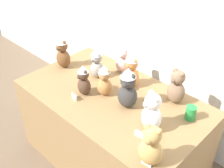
{
  "coord_description": "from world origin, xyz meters",
  "views": [
    {
      "loc": [
        1.32,
        -1.11,
        2.2
      ],
      "look_at": [
        0.0,
        0.25,
        0.9
      ],
      "focal_mm": 45.06,
      "sensor_mm": 36.0,
      "label": 1
    }
  ],
  "objects_px": {
    "teddy_bear_mocha": "(176,87)",
    "teddy_bear_caramel": "(104,81)",
    "teddy_bear_ash": "(97,64)",
    "teddy_bear_snow": "(152,113)",
    "party_cup_green": "(191,113)",
    "teddy_bear_honey": "(151,146)",
    "teddy_bear_cocoa": "(84,80)",
    "teddy_bear_chestnut": "(63,52)",
    "teddy_bear_charcoal": "(128,88)",
    "teddy_bear_ginger": "(132,70)",
    "teddy_bear_blush": "(122,61)",
    "display_table": "(112,130)"
  },
  "relations": [
    {
      "from": "display_table",
      "to": "party_cup_green",
      "type": "distance_m",
      "value": 0.79
    },
    {
      "from": "teddy_bear_ash",
      "to": "teddy_bear_mocha",
      "type": "relative_size",
      "value": 0.96
    },
    {
      "from": "teddy_bear_chestnut",
      "to": "teddy_bear_mocha",
      "type": "height_order",
      "value": "teddy_bear_chestnut"
    },
    {
      "from": "display_table",
      "to": "teddy_bear_ginger",
      "type": "height_order",
      "value": "teddy_bear_ginger"
    },
    {
      "from": "teddy_bear_ginger",
      "to": "party_cup_green",
      "type": "xyz_separation_m",
      "value": [
        0.61,
        -0.03,
        -0.1
      ]
    },
    {
      "from": "display_table",
      "to": "teddy_bear_blush",
      "type": "relative_size",
      "value": 6.48
    },
    {
      "from": "display_table",
      "to": "teddy_bear_charcoal",
      "type": "distance_m",
      "value": 0.59
    },
    {
      "from": "teddy_bear_cocoa",
      "to": "teddy_bear_honey",
      "type": "bearing_deg",
      "value": -3.49
    },
    {
      "from": "teddy_bear_ash",
      "to": "teddy_bear_mocha",
      "type": "xyz_separation_m",
      "value": [
        0.72,
        0.18,
        -0.0
      ]
    },
    {
      "from": "teddy_bear_caramel",
      "to": "teddy_bear_honey",
      "type": "distance_m",
      "value": 0.78
    },
    {
      "from": "teddy_bear_cocoa",
      "to": "teddy_bear_chestnut",
      "type": "bearing_deg",
      "value": 171.93
    },
    {
      "from": "teddy_bear_chestnut",
      "to": "teddy_bear_ginger",
      "type": "distance_m",
      "value": 0.71
    },
    {
      "from": "teddy_bear_chestnut",
      "to": "party_cup_green",
      "type": "relative_size",
      "value": 2.97
    },
    {
      "from": "teddy_bear_charcoal",
      "to": "teddy_bear_ginger",
      "type": "height_order",
      "value": "teddy_bear_charcoal"
    },
    {
      "from": "teddy_bear_snow",
      "to": "teddy_bear_caramel",
      "type": "height_order",
      "value": "teddy_bear_snow"
    },
    {
      "from": "teddy_bear_snow",
      "to": "teddy_bear_caramel",
      "type": "relative_size",
      "value": 1.11
    },
    {
      "from": "teddy_bear_caramel",
      "to": "party_cup_green",
      "type": "height_order",
      "value": "teddy_bear_caramel"
    },
    {
      "from": "teddy_bear_cocoa",
      "to": "teddy_bear_blush",
      "type": "height_order",
      "value": "teddy_bear_cocoa"
    },
    {
      "from": "teddy_bear_chestnut",
      "to": "teddy_bear_snow",
      "type": "xyz_separation_m",
      "value": [
        1.14,
        -0.1,
        -0.01
      ]
    },
    {
      "from": "teddy_bear_caramel",
      "to": "teddy_bear_ginger",
      "type": "bearing_deg",
      "value": 45.57
    },
    {
      "from": "teddy_bear_chestnut",
      "to": "teddy_bear_snow",
      "type": "height_order",
      "value": "teddy_bear_chestnut"
    },
    {
      "from": "teddy_bear_chestnut",
      "to": "teddy_bear_cocoa",
      "type": "height_order",
      "value": "teddy_bear_chestnut"
    },
    {
      "from": "teddy_bear_honey",
      "to": "teddy_bear_mocha",
      "type": "bearing_deg",
      "value": 98.36
    },
    {
      "from": "teddy_bear_mocha",
      "to": "teddy_bear_caramel",
      "type": "relative_size",
      "value": 1.07
    },
    {
      "from": "teddy_bear_snow",
      "to": "teddy_bear_honey",
      "type": "bearing_deg",
      "value": -28.96
    },
    {
      "from": "teddy_bear_charcoal",
      "to": "teddy_bear_snow",
      "type": "bearing_deg",
      "value": -27.49
    },
    {
      "from": "party_cup_green",
      "to": "teddy_bear_chestnut",
      "type": "bearing_deg",
      "value": -171.73
    },
    {
      "from": "teddy_bear_ginger",
      "to": "teddy_bear_chestnut",
      "type": "bearing_deg",
      "value": -156.01
    },
    {
      "from": "teddy_bear_cocoa",
      "to": "teddy_bear_mocha",
      "type": "bearing_deg",
      "value": 45.52
    },
    {
      "from": "teddy_bear_caramel",
      "to": "display_table",
      "type": "bearing_deg",
      "value": -3.42
    },
    {
      "from": "teddy_bear_charcoal",
      "to": "teddy_bear_honey",
      "type": "bearing_deg",
      "value": -47.9
    },
    {
      "from": "teddy_bear_ash",
      "to": "teddy_bear_caramel",
      "type": "height_order",
      "value": "teddy_bear_ash"
    },
    {
      "from": "teddy_bear_cocoa",
      "to": "teddy_bear_honey",
      "type": "xyz_separation_m",
      "value": [
        0.85,
        -0.2,
        0.01
      ]
    },
    {
      "from": "teddy_bear_honey",
      "to": "teddy_bear_ash",
      "type": "bearing_deg",
      "value": 142.52
    },
    {
      "from": "teddy_bear_charcoal",
      "to": "teddy_bear_mocha",
      "type": "bearing_deg",
      "value": 39.18
    },
    {
      "from": "teddy_bear_cocoa",
      "to": "party_cup_green",
      "type": "bearing_deg",
      "value": 32.75
    },
    {
      "from": "teddy_bear_cocoa",
      "to": "teddy_bear_ash",
      "type": "bearing_deg",
      "value": 123.86
    },
    {
      "from": "teddy_bear_chestnut",
      "to": "teddy_bear_blush",
      "type": "distance_m",
      "value": 0.58
    },
    {
      "from": "teddy_bear_honey",
      "to": "teddy_bear_ginger",
      "type": "bearing_deg",
      "value": 126.54
    },
    {
      "from": "teddy_bear_honey",
      "to": "teddy_bear_ginger",
      "type": "relative_size",
      "value": 0.97
    },
    {
      "from": "teddy_bear_honey",
      "to": "teddy_bear_charcoal",
      "type": "xyz_separation_m",
      "value": [
        -0.48,
        0.33,
        0.03
      ]
    },
    {
      "from": "teddy_bear_mocha",
      "to": "party_cup_green",
      "type": "xyz_separation_m",
      "value": [
        0.2,
        -0.1,
        -0.09
      ]
    },
    {
      "from": "display_table",
      "to": "teddy_bear_cocoa",
      "type": "bearing_deg",
      "value": -143.92
    },
    {
      "from": "teddy_bear_snow",
      "to": "teddy_bear_mocha",
      "type": "bearing_deg",
      "value": 121.98
    },
    {
      "from": "teddy_bear_chestnut",
      "to": "teddy_bear_charcoal",
      "type": "distance_m",
      "value": 0.85
    },
    {
      "from": "teddy_bear_mocha",
      "to": "teddy_bear_snow",
      "type": "height_order",
      "value": "teddy_bear_snow"
    },
    {
      "from": "teddy_bear_cocoa",
      "to": "party_cup_green",
      "type": "height_order",
      "value": "teddy_bear_cocoa"
    },
    {
      "from": "teddy_bear_ash",
      "to": "teddy_bear_snow",
      "type": "xyz_separation_m",
      "value": [
        0.78,
        -0.2,
        0.0
      ]
    },
    {
      "from": "teddy_bear_mocha",
      "to": "teddy_bear_ginger",
      "type": "relative_size",
      "value": 0.96
    },
    {
      "from": "teddy_bear_ash",
      "to": "teddy_bear_charcoal",
      "type": "distance_m",
      "value": 0.5
    }
  ]
}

